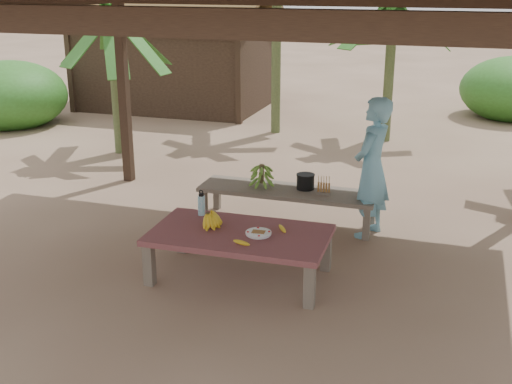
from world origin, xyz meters
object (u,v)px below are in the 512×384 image
(ripe_banana_bunch, at_px, (208,219))
(water_flask, at_px, (201,204))
(bench, at_px, (287,194))
(cooking_pot, at_px, (305,182))
(plate, at_px, (258,233))
(woman, at_px, (372,168))
(work_table, at_px, (240,238))

(ripe_banana_bunch, relative_size, water_flask, 0.97)
(water_flask, bearing_deg, bench, 64.13)
(bench, height_order, cooking_pot, cooking_pot)
(bench, xyz_separation_m, ripe_banana_bunch, (-0.43, -1.56, 0.19))
(plate, relative_size, cooking_pot, 1.21)
(woman, bearing_deg, plate, -14.57)
(bench, relative_size, plate, 8.40)
(woman, bearing_deg, work_table, -20.03)
(bench, height_order, plate, plate)
(work_table, distance_m, cooking_pot, 1.73)
(work_table, distance_m, water_flask, 0.68)
(plate, relative_size, water_flask, 0.91)
(ripe_banana_bunch, distance_m, woman, 2.11)
(bench, height_order, water_flask, water_flask)
(cooking_pot, bearing_deg, water_flask, -121.30)
(ripe_banana_bunch, bearing_deg, water_flask, 123.48)
(work_table, height_order, woman, woman)
(plate, height_order, woman, woman)
(bench, xyz_separation_m, water_flask, (-0.62, -1.27, 0.22))
(work_table, xyz_separation_m, cooking_pot, (0.27, 1.70, 0.11))
(work_table, bearing_deg, bench, 86.52)
(work_table, xyz_separation_m, plate, (0.20, -0.01, 0.08))
(work_table, bearing_deg, water_flask, 146.87)
(work_table, height_order, cooking_pot, cooking_pot)
(ripe_banana_bunch, xyz_separation_m, cooking_pot, (0.64, 1.65, -0.04))
(bench, xyz_separation_m, woman, (1.03, -0.06, 0.44))
(plate, height_order, water_flask, water_flask)
(work_table, relative_size, bench, 0.83)
(water_flask, xyz_separation_m, woman, (1.65, 1.21, 0.22))
(cooking_pot, bearing_deg, ripe_banana_bunch, -111.12)
(woman, bearing_deg, ripe_banana_bunch, -29.21)
(work_table, distance_m, bench, 1.62)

